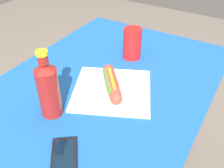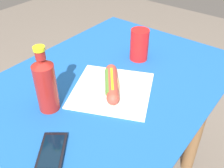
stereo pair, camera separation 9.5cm
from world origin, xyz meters
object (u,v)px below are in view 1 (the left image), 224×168
object	(u,v)px
soda_bottle	(48,88)
drinking_cup	(132,43)
cell_phone	(64,157)
hot_dog	(112,84)

from	to	relation	value
soda_bottle	drinking_cup	xyz separation A→B (m)	(0.46, -0.06, -0.03)
cell_phone	drinking_cup	world-z (taller)	drinking_cup
soda_bottle	cell_phone	bearing A→B (deg)	-129.44
hot_dog	soda_bottle	bearing A→B (deg)	152.28
hot_dog	soda_bottle	distance (m)	0.24
cell_phone	soda_bottle	bearing A→B (deg)	50.56
cell_phone	soda_bottle	world-z (taller)	soda_bottle
cell_phone	drinking_cup	distance (m)	0.60
hot_dog	soda_bottle	size ratio (longest dim) A/B	0.77
drinking_cup	cell_phone	bearing A→B (deg)	-170.78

